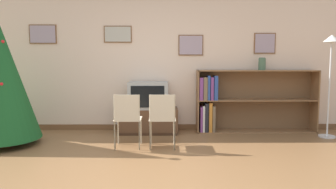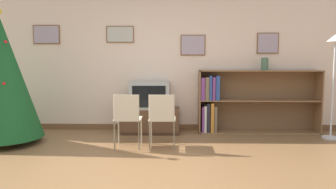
{
  "view_description": "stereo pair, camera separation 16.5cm",
  "coord_description": "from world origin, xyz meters",
  "px_view_note": "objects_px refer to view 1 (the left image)",
  "views": [
    {
      "loc": [
        0.2,
        -3.55,
        1.32
      ],
      "look_at": [
        0.26,
        1.43,
        0.79
      ],
      "focal_mm": 35.0,
      "sensor_mm": 36.0,
      "label": 1
    },
    {
      "loc": [
        0.37,
        -3.55,
        1.32
      ],
      "look_at": [
        0.26,
        1.43,
        0.79
      ],
      "focal_mm": 35.0,
      "sensor_mm": 36.0,
      "label": 2
    }
  ],
  "objects_px": {
    "vase": "(262,64)",
    "standing_lamp": "(331,59)",
    "television": "(148,95)",
    "folding_chair_left": "(128,117)",
    "folding_chair_right": "(162,117)",
    "bookshelf": "(236,101)",
    "tv_console": "(148,120)"
  },
  "relations": [
    {
      "from": "bookshelf",
      "to": "standing_lamp",
      "type": "relative_size",
      "value": 1.25
    },
    {
      "from": "bookshelf",
      "to": "folding_chair_right",
      "type": "bearing_deg",
      "value": -139.25
    },
    {
      "from": "television",
      "to": "standing_lamp",
      "type": "xyz_separation_m",
      "value": [
        3.09,
        -0.37,
        0.65
      ]
    },
    {
      "from": "tv_console",
      "to": "vase",
      "type": "distance_m",
      "value": 2.31
    },
    {
      "from": "television",
      "to": "standing_lamp",
      "type": "bearing_deg",
      "value": -6.82
    },
    {
      "from": "television",
      "to": "vase",
      "type": "height_order",
      "value": "vase"
    },
    {
      "from": "folding_chair_right",
      "to": "vase",
      "type": "relative_size",
      "value": 3.61
    },
    {
      "from": "tv_console",
      "to": "standing_lamp",
      "type": "xyz_separation_m",
      "value": [
        3.09,
        -0.37,
        1.11
      ]
    },
    {
      "from": "tv_console",
      "to": "standing_lamp",
      "type": "distance_m",
      "value": 3.3
    },
    {
      "from": "vase",
      "to": "folding_chair_left",
      "type": "bearing_deg",
      "value": -153.94
    },
    {
      "from": "television",
      "to": "folding_chair_right",
      "type": "height_order",
      "value": "television"
    },
    {
      "from": "television",
      "to": "folding_chair_left",
      "type": "xyz_separation_m",
      "value": [
        -0.26,
        -1.05,
        -0.22
      ]
    },
    {
      "from": "television",
      "to": "standing_lamp",
      "type": "height_order",
      "value": "standing_lamp"
    },
    {
      "from": "bookshelf",
      "to": "vase",
      "type": "bearing_deg",
      "value": -2.58
    },
    {
      "from": "television",
      "to": "vase",
      "type": "relative_size",
      "value": 3.11
    },
    {
      "from": "folding_chair_left",
      "to": "vase",
      "type": "bearing_deg",
      "value": 26.06
    },
    {
      "from": "folding_chair_left",
      "to": "bookshelf",
      "type": "distance_m",
      "value": 2.19
    },
    {
      "from": "vase",
      "to": "tv_console",
      "type": "bearing_deg",
      "value": -177.72
    },
    {
      "from": "folding_chair_right",
      "to": "bookshelf",
      "type": "xyz_separation_m",
      "value": [
        1.34,
        1.16,
        0.09
      ]
    },
    {
      "from": "television",
      "to": "standing_lamp",
      "type": "relative_size",
      "value": 0.41
    },
    {
      "from": "television",
      "to": "vase",
      "type": "distance_m",
      "value": 2.14
    },
    {
      "from": "folding_chair_left",
      "to": "folding_chair_right",
      "type": "xyz_separation_m",
      "value": [
        0.52,
        0.0,
        0.0
      ]
    },
    {
      "from": "tv_console",
      "to": "standing_lamp",
      "type": "height_order",
      "value": "standing_lamp"
    },
    {
      "from": "standing_lamp",
      "to": "tv_console",
      "type": "bearing_deg",
      "value": 173.14
    },
    {
      "from": "folding_chair_right",
      "to": "standing_lamp",
      "type": "height_order",
      "value": "standing_lamp"
    },
    {
      "from": "folding_chair_right",
      "to": "bookshelf",
      "type": "height_order",
      "value": "bookshelf"
    },
    {
      "from": "television",
      "to": "folding_chair_left",
      "type": "height_order",
      "value": "television"
    },
    {
      "from": "standing_lamp",
      "to": "vase",
      "type": "bearing_deg",
      "value": 156.06
    },
    {
      "from": "television",
      "to": "bookshelf",
      "type": "distance_m",
      "value": 1.61
    },
    {
      "from": "bookshelf",
      "to": "vase",
      "type": "height_order",
      "value": "vase"
    },
    {
      "from": "folding_chair_left",
      "to": "bookshelf",
      "type": "xyz_separation_m",
      "value": [
        1.86,
        1.16,
        0.09
      ]
    },
    {
      "from": "vase",
      "to": "standing_lamp",
      "type": "xyz_separation_m",
      "value": [
        1.02,
        -0.45,
        0.08
      ]
    }
  ]
}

